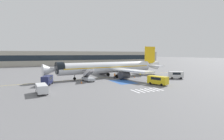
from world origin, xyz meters
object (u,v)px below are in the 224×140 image
Objects in this scene: service_van_0 at (158,80)px; ground_crew_2 at (115,75)px; boarding_stairs_forward at (88,78)px; ground_crew_0 at (124,76)px; airliner at (110,67)px; service_van_3 at (176,74)px; traffic_cone_0 at (81,82)px; traffic_cone_1 at (135,77)px; service_van_1 at (47,80)px; fuel_tanker at (107,67)px; ground_crew_1 at (140,74)px; service_van_2 at (42,88)px; terminal_building at (84,58)px; baggage_cart at (151,77)px.

service_van_0 reaches higher than ground_crew_2.
boarding_stairs_forward reaches higher than ground_crew_0.
service_van_0 is at bearing -172.19° from airliner.
airliner is at bearing 147.98° from ground_crew_2.
boarding_stairs_forward is at bearing 106.71° from service_van_3.
boarding_stairs_forward reaches higher than traffic_cone_0.
ground_crew_2 is at bearing 171.52° from airliner.
service_van_1 is at bearing -173.50° from traffic_cone_1.
service_van_1 is (-27.17, -25.87, -0.38)m from fuel_tanker.
fuel_tanker is at bearing 66.73° from service_van_0.
ground_crew_0 is at bearing -165.09° from airliner.
ground_crew_2 reaches higher than ground_crew_1.
airliner is 19.86m from fuel_tanker.
boarding_stairs_forward is 3.82m from traffic_cone_0.
service_van_3 is at bearing -64.00° from fuel_tanker.
service_van_0 is (-1.78, -37.15, -0.43)m from fuel_tanker.
airliner is at bearing 97.36° from ground_crew_0.
boarding_stairs_forward is at bearing 37.90° from service_van_2.
service_van_3 is 2.53× the size of ground_crew_2.
ground_crew_0 is 76.39m from terminal_building.
boarding_stairs_forward is (-9.29, -5.55, -2.30)m from airliner.
airliner is at bearing -98.23° from terminal_building.
service_van_2 is 27.00m from ground_crew_0.
service_van_0 is 3.05× the size of ground_crew_1.
fuel_tanker is at bearing -93.78° from terminal_building.
service_van_1 reaches higher than ground_crew_2.
service_van_3 is (17.32, -12.05, -1.93)m from airliner.
boarding_stairs_forward is at bearing -110.44° from ground_crew_2.
boarding_stairs_forward reaches higher than ground_crew_2.
airliner reaches higher than ground_crew_2.
boarding_stairs_forward is at bearing -104.39° from terminal_building.
service_van_2 is at bearing -121.98° from fuel_tanker.
ground_crew_1 is at bearing -0.72° from traffic_cone_1.
terminal_building is at bearing 65.65° from service_van_2.
traffic_cone_1 is (29.24, 12.99, -0.91)m from service_van_2.
service_van_0 is 1.82× the size of baggage_cart.
service_van_2 is (-28.90, -35.73, -0.61)m from fuel_tanker.
fuel_tanker reaches higher than service_van_2.
airliner is 14.09m from baggage_cart.
service_van_3 is at bearing 34.04° from ground_crew_2.
service_van_2 is at bearing -169.51° from ground_crew_0.
service_van_0 is 1.16× the size of service_van_3.
service_van_0 is 14.11m from baggage_cart.
boarding_stairs_forward is 21.49m from baggage_cart.
service_van_1 is (-20.41, -7.26, -1.89)m from airliner.
airliner is 23.89× the size of ground_crew_0.
airliner is 71.06m from terminal_building.
fuel_tanker is 51.89m from terminal_building.
service_van_2 is at bearing -145.26° from boarding_stairs_forward.
airliner is 10.39m from ground_crew_1.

